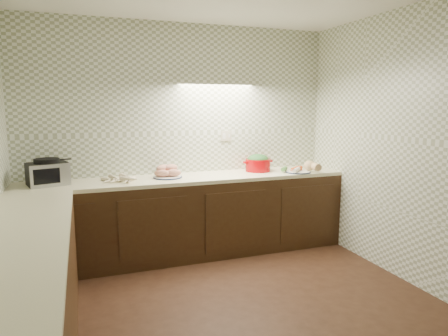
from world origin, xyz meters
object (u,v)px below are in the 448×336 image
object	(u,v)px
parsnip_pile	(122,179)
sweet_potato_plate	(167,173)
toaster_oven	(48,173)
veg_plate	(303,168)
dutch_oven	(258,163)
onion_bowl	(163,172)

from	to	relation	value
parsnip_pile	sweet_potato_plate	xyz separation A→B (m)	(0.49, 0.09, 0.02)
toaster_oven	parsnip_pile	size ratio (longest dim) A/B	1.09
toaster_oven	parsnip_pile	world-z (taller)	toaster_oven
veg_plate	parsnip_pile	bearing A→B (deg)	176.93
parsnip_pile	veg_plate	xyz separation A→B (m)	(2.08, -0.11, 0.02)
sweet_potato_plate	veg_plate	bearing A→B (deg)	-7.12
sweet_potato_plate	dutch_oven	size ratio (longest dim) A/B	0.85
sweet_potato_plate	veg_plate	size ratio (longest dim) A/B	0.70
parsnip_pile	sweet_potato_plate	world-z (taller)	sweet_potato_plate
onion_bowl	sweet_potato_plate	bearing A→B (deg)	-76.73
onion_bowl	veg_plate	size ratio (longest dim) A/B	0.35
sweet_potato_plate	onion_bowl	world-z (taller)	sweet_potato_plate
toaster_oven	veg_plate	world-z (taller)	toaster_oven
parsnip_pile	veg_plate	world-z (taller)	veg_plate
toaster_oven	dutch_oven	world-z (taller)	toaster_oven
toaster_oven	onion_bowl	distance (m)	1.18
sweet_potato_plate	dutch_oven	distance (m)	1.12
parsnip_pile	sweet_potato_plate	size ratio (longest dim) A/B	1.26
veg_plate	dutch_oven	bearing A→B (deg)	152.37
parsnip_pile	dutch_oven	distance (m)	1.61
veg_plate	toaster_oven	bearing A→B (deg)	175.80
toaster_oven	onion_bowl	bearing A→B (deg)	-10.39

